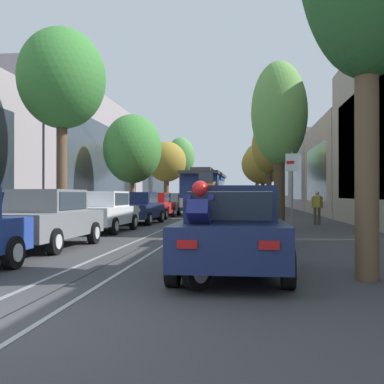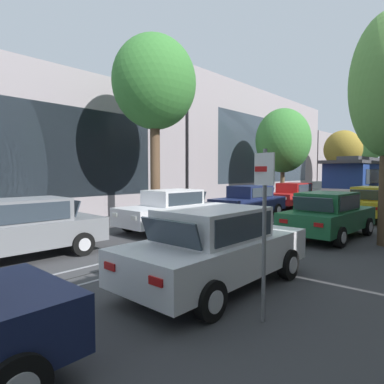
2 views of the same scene
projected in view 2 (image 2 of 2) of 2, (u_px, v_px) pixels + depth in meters
name	position (u px, v px, depth m)	size (l,w,h in m)	color
ground_plane	(348.00, 208.00, 21.13)	(165.24, 165.24, 0.00)	#38383A
trolley_track_rails	(367.00, 203.00, 24.56)	(1.14, 74.10, 0.01)	gray
building_facade_left	(246.00, 155.00, 31.63)	(5.93, 65.80, 9.26)	gray
parked_car_grey_second_left	(20.00, 229.00, 8.71)	(2.11, 4.41, 1.58)	slate
parked_car_white_mid_left	(171.00, 210.00, 13.04)	(2.09, 4.40, 1.58)	silver
parked_car_navy_fourth_left	(249.00, 201.00, 16.93)	(2.14, 4.42, 1.58)	#19234C
parked_car_red_fifth_left	(293.00, 195.00, 21.15)	(2.09, 4.40, 1.58)	red
parked_car_silver_sixth_left	(326.00, 191.00, 25.21)	(2.10, 4.40, 1.58)	#B7B7BC
parked_car_white_second_right	(216.00, 247.00, 6.61)	(2.00, 4.36, 1.58)	silver
parked_car_green_mid_right	(328.00, 215.00, 11.52)	(2.11, 4.41, 1.58)	#1E6038
parked_car_yellow_fourth_right	(374.00, 203.00, 15.89)	(2.09, 4.40, 1.58)	gold
street_tree_kerb_left_second	(155.00, 84.00, 14.87)	(3.60, 3.88, 8.39)	brown
street_tree_kerb_left_mid	(283.00, 141.00, 24.28)	(3.93, 4.16, 6.91)	brown
street_tree_kerb_left_fourth	(343.00, 150.00, 33.33)	(3.71, 3.18, 6.45)	brown
street_tree_kerb_left_far	(370.00, 143.00, 41.27)	(3.23, 2.75, 8.15)	#4C3826
cable_car_trolley	(361.00, 181.00, 23.01)	(2.74, 9.16, 3.28)	navy
street_sign_post	(264.00, 215.00, 4.98)	(0.36, 0.09, 2.63)	slate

